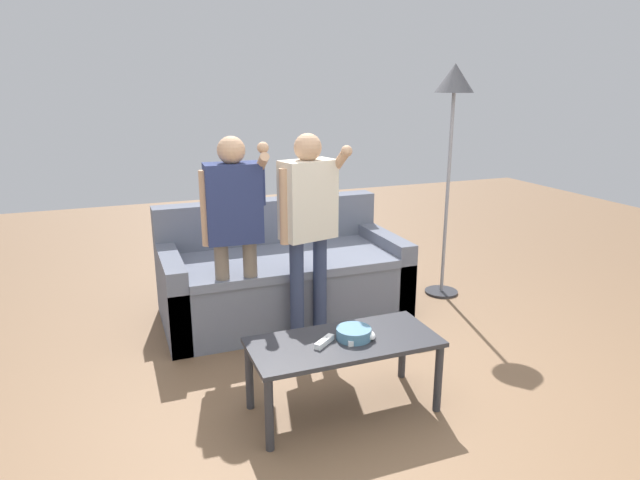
{
  "coord_description": "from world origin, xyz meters",
  "views": [
    {
      "loc": [
        -1.16,
        -2.56,
        1.74
      ],
      "look_at": [
        -0.03,
        0.39,
        0.85
      ],
      "focal_mm": 31.1,
      "sensor_mm": 36.0,
      "label": 1
    }
  ],
  "objects_px": {
    "game_remote_nunchuk": "(370,335)",
    "game_remote_wand_near": "(347,337)",
    "floor_lamp": "(453,101)",
    "game_remote_wand_far": "(324,342)",
    "snack_bowl": "(354,333)",
    "player_center": "(308,216)",
    "couch": "(281,277)",
    "coffee_table": "(344,350)",
    "player_left": "(234,219)"
  },
  "relations": [
    {
      "from": "game_remote_nunchuk",
      "to": "game_remote_wand_near",
      "type": "xyz_separation_m",
      "value": [
        -0.12,
        0.03,
        -0.01
      ]
    },
    {
      "from": "floor_lamp",
      "to": "game_remote_wand_near",
      "type": "bearing_deg",
      "value": -138.09
    },
    {
      "from": "floor_lamp",
      "to": "game_remote_wand_far",
      "type": "bearing_deg",
      "value": -140.44
    },
    {
      "from": "snack_bowl",
      "to": "floor_lamp",
      "type": "relative_size",
      "value": 0.1
    },
    {
      "from": "player_center",
      "to": "game_remote_wand_far",
      "type": "bearing_deg",
      "value": -104.62
    },
    {
      "from": "game_remote_wand_far",
      "to": "couch",
      "type": "bearing_deg",
      "value": 81.98
    },
    {
      "from": "coffee_table",
      "to": "snack_bowl",
      "type": "height_order",
      "value": "snack_bowl"
    },
    {
      "from": "couch",
      "to": "snack_bowl",
      "type": "bearing_deg",
      "value": -91.05
    },
    {
      "from": "snack_bowl",
      "to": "player_center",
      "type": "bearing_deg",
      "value": 86.63
    },
    {
      "from": "game_remote_nunchuk",
      "to": "game_remote_wand_near",
      "type": "distance_m",
      "value": 0.12
    },
    {
      "from": "game_remote_wand_near",
      "to": "game_remote_wand_far",
      "type": "distance_m",
      "value": 0.13
    },
    {
      "from": "snack_bowl",
      "to": "player_center",
      "type": "relative_size",
      "value": 0.13
    },
    {
      "from": "couch",
      "to": "snack_bowl",
      "type": "xyz_separation_m",
      "value": [
        -0.03,
        -1.4,
        0.15
      ]
    },
    {
      "from": "couch",
      "to": "game_remote_nunchuk",
      "type": "relative_size",
      "value": 20.54
    },
    {
      "from": "coffee_table",
      "to": "game_remote_wand_near",
      "type": "xyz_separation_m",
      "value": [
        0.02,
        -0.0,
        0.07
      ]
    },
    {
      "from": "couch",
      "to": "player_left",
      "type": "bearing_deg",
      "value": -134.95
    },
    {
      "from": "player_left",
      "to": "game_remote_wand_far",
      "type": "relative_size",
      "value": 10.04
    },
    {
      "from": "game_remote_wand_near",
      "to": "coffee_table",
      "type": "bearing_deg",
      "value": 166.99
    },
    {
      "from": "coffee_table",
      "to": "game_remote_wand_near",
      "type": "bearing_deg",
      "value": -13.01
    },
    {
      "from": "floor_lamp",
      "to": "game_remote_wand_near",
      "type": "relative_size",
      "value": 11.38
    },
    {
      "from": "player_center",
      "to": "game_remote_wand_far",
      "type": "relative_size",
      "value": 10.12
    },
    {
      "from": "coffee_table",
      "to": "player_left",
      "type": "height_order",
      "value": "player_left"
    },
    {
      "from": "floor_lamp",
      "to": "game_remote_wand_far",
      "type": "relative_size",
      "value": 13.29
    },
    {
      "from": "floor_lamp",
      "to": "game_remote_wand_far",
      "type": "xyz_separation_m",
      "value": [
        -1.61,
        -1.33,
        -1.18
      ]
    },
    {
      "from": "coffee_table",
      "to": "player_left",
      "type": "bearing_deg",
      "value": 110.64
    },
    {
      "from": "floor_lamp",
      "to": "player_center",
      "type": "distance_m",
      "value": 1.63
    },
    {
      "from": "game_remote_wand_far",
      "to": "game_remote_wand_near",
      "type": "bearing_deg",
      "value": 1.66
    },
    {
      "from": "couch",
      "to": "game_remote_nunchuk",
      "type": "xyz_separation_m",
      "value": [
        0.05,
        -1.44,
        0.14
      ]
    },
    {
      "from": "coffee_table",
      "to": "game_remote_wand_far",
      "type": "bearing_deg",
      "value": -176.22
    },
    {
      "from": "game_remote_nunchuk",
      "to": "player_center",
      "type": "relative_size",
      "value": 0.06
    },
    {
      "from": "game_remote_wand_far",
      "to": "floor_lamp",
      "type": "bearing_deg",
      "value": 39.56
    },
    {
      "from": "coffee_table",
      "to": "player_center",
      "type": "height_order",
      "value": "player_center"
    },
    {
      "from": "game_remote_wand_near",
      "to": "game_remote_wand_far",
      "type": "bearing_deg",
      "value": -178.34
    },
    {
      "from": "couch",
      "to": "game_remote_nunchuk",
      "type": "height_order",
      "value": "couch"
    },
    {
      "from": "snack_bowl",
      "to": "player_left",
      "type": "height_order",
      "value": "player_left"
    },
    {
      "from": "coffee_table",
      "to": "game_remote_wand_near",
      "type": "distance_m",
      "value": 0.07
    },
    {
      "from": "snack_bowl",
      "to": "player_center",
      "type": "distance_m",
      "value": 0.96
    },
    {
      "from": "game_remote_nunchuk",
      "to": "floor_lamp",
      "type": "relative_size",
      "value": 0.05
    },
    {
      "from": "couch",
      "to": "snack_bowl",
      "type": "distance_m",
      "value": 1.41
    },
    {
      "from": "couch",
      "to": "snack_bowl",
      "type": "relative_size",
      "value": 9.53
    },
    {
      "from": "snack_bowl",
      "to": "game_remote_wand_far",
      "type": "xyz_separation_m",
      "value": [
        -0.17,
        -0.01,
        -0.01
      ]
    },
    {
      "from": "couch",
      "to": "player_center",
      "type": "distance_m",
      "value": 0.82
    },
    {
      "from": "game_remote_nunchuk",
      "to": "game_remote_wand_near",
      "type": "height_order",
      "value": "game_remote_nunchuk"
    },
    {
      "from": "snack_bowl",
      "to": "floor_lamp",
      "type": "bearing_deg",
      "value": 42.62
    },
    {
      "from": "snack_bowl",
      "to": "game_remote_wand_far",
      "type": "distance_m",
      "value": 0.17
    },
    {
      "from": "snack_bowl",
      "to": "game_remote_wand_near",
      "type": "distance_m",
      "value": 0.04
    },
    {
      "from": "game_remote_nunchuk",
      "to": "player_left",
      "type": "relative_size",
      "value": 0.06
    },
    {
      "from": "floor_lamp",
      "to": "player_center",
      "type": "xyz_separation_m",
      "value": [
        -1.39,
        -0.47,
        -0.7
      ]
    },
    {
      "from": "snack_bowl",
      "to": "game_remote_wand_near",
      "type": "height_order",
      "value": "snack_bowl"
    },
    {
      "from": "floor_lamp",
      "to": "game_remote_wand_far",
      "type": "distance_m",
      "value": 2.4
    }
  ]
}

